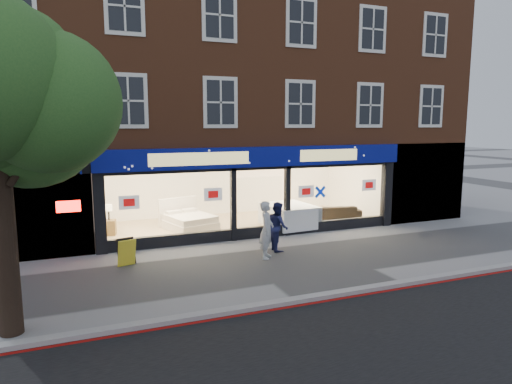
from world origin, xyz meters
TOP-DOWN VIEW (x-y plane):
  - ground at (0.00, 0.00)m, footprint 120.00×120.00m
  - kerb_line at (0.00, -3.10)m, footprint 60.00×0.10m
  - kerb_stone at (0.00, -2.90)m, footprint 60.00×0.25m
  - showroom_floor at (0.00, 5.25)m, footprint 11.00×4.50m
  - building at (-0.02, 6.93)m, footprint 19.00×8.26m
  - display_bed at (-2.21, 5.01)m, footprint 2.06×2.31m
  - bedside_table at (-5.10, 5.09)m, footprint 0.54×0.54m
  - mattress_stack at (1.60, 4.00)m, footprint 1.83×2.25m
  - sofa at (3.99, 4.37)m, footprint 2.13×1.17m
  - a_board at (-4.90, 1.45)m, footprint 0.59×0.46m
  - pedestrian_grey at (-0.81, 0.64)m, footprint 0.70×0.77m
  - pedestrian_blue at (-0.14, 1.28)m, footprint 0.70×0.85m

SIDE VIEW (x-z plane):
  - ground at x=0.00m, z-range 0.00..0.00m
  - kerb_line at x=0.00m, z-range 0.00..0.01m
  - showroom_floor at x=0.00m, z-range 0.00..0.10m
  - kerb_stone at x=0.00m, z-range 0.00..0.12m
  - bedside_table at x=-5.10m, z-range 0.10..0.65m
  - sofa at x=3.99m, z-range 0.10..0.69m
  - a_board at x=-4.90m, z-range 0.00..0.81m
  - display_bed at x=-2.21m, z-range -0.14..0.96m
  - mattress_stack at x=1.60m, z-range 0.10..0.94m
  - pedestrian_blue at x=-0.14m, z-range 0.00..1.60m
  - pedestrian_grey at x=-0.81m, z-range 0.00..1.77m
  - building at x=-0.02m, z-range 1.52..11.82m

